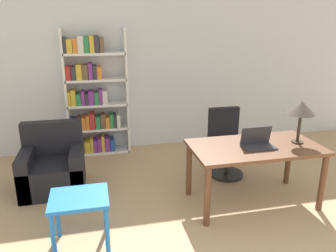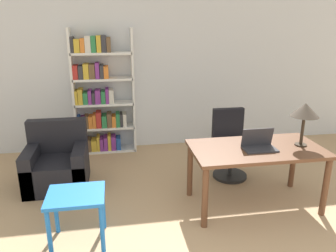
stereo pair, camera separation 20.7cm
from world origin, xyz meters
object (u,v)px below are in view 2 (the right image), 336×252
at_px(armchair, 58,165).
at_px(desk, 256,156).
at_px(office_chair, 230,145).
at_px(side_table_blue, 76,203).
at_px(table_lamp, 305,111).
at_px(bookshelf, 99,99).
at_px(laptop, 259,145).

bearing_deg(armchair, desk, -21.10).
distance_m(office_chair, side_table_blue, 2.33).
relative_size(office_chair, armchair, 1.13).
bearing_deg(side_table_blue, table_lamp, 8.17).
relative_size(desk, bookshelf, 0.74).
relative_size(desk, table_lamp, 3.00).
distance_m(armchair, bookshelf, 1.42).
bearing_deg(side_table_blue, desk, 10.80).
xyz_separation_m(side_table_blue, armchair, (-0.38, 1.31, -0.16)).
height_order(armchair, bookshelf, bookshelf).
bearing_deg(desk, side_table_blue, -169.20).
distance_m(laptop, side_table_blue, 2.07).
height_order(office_chair, bookshelf, bookshelf).
height_order(side_table_blue, armchair, armchair).
distance_m(laptop, armchair, 2.63).
relative_size(laptop, side_table_blue, 0.67).
relative_size(side_table_blue, armchair, 0.65).
xyz_separation_m(desk, office_chair, (-0.01, 0.82, -0.18)).
height_order(side_table_blue, bookshelf, bookshelf).
distance_m(desk, office_chair, 0.84).
xyz_separation_m(armchair, bookshelf, (0.56, 1.14, 0.64)).
height_order(laptop, side_table_blue, laptop).
distance_m(side_table_blue, bookshelf, 2.50).
relative_size(laptop, armchair, 0.43).
distance_m(table_lamp, bookshelf, 3.16).
bearing_deg(armchair, laptop, -22.03).
height_order(table_lamp, armchair, table_lamp).
bearing_deg(table_lamp, armchair, 162.21).
distance_m(desk, side_table_blue, 2.05).
bearing_deg(table_lamp, laptop, -177.02).
bearing_deg(armchair, bookshelf, 63.90).
bearing_deg(armchair, side_table_blue, -73.66).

